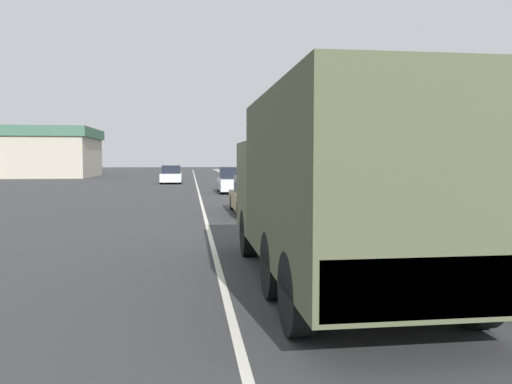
% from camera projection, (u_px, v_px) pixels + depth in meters
% --- Properties ---
extents(ground_plane, '(180.00, 180.00, 0.00)m').
position_uv_depth(ground_plane, '(198.00, 188.00, 35.70)').
color(ground_plane, '#38383A').
extents(lane_centre_stripe, '(0.12, 120.00, 0.00)m').
position_uv_depth(lane_centre_stripe, '(198.00, 188.00, 35.70)').
color(lane_centre_stripe, silver).
rests_on(lane_centre_stripe, ground).
extents(sidewalk_right, '(1.80, 120.00, 0.12)m').
position_uv_depth(sidewalk_right, '(260.00, 187.00, 36.28)').
color(sidewalk_right, '#9E9B93').
rests_on(sidewalk_right, ground).
extents(grass_strip_right, '(7.00, 120.00, 0.02)m').
position_uv_depth(grass_strip_right, '(319.00, 187.00, 36.86)').
color(grass_strip_right, '#4C7538').
rests_on(grass_strip_right, ground).
extents(military_truck, '(2.55, 7.41, 3.07)m').
position_uv_depth(military_truck, '(337.00, 185.00, 8.12)').
color(military_truck, '#545B3D').
rests_on(military_truck, ground).
extents(car_nearest_ahead, '(1.89, 4.51, 1.44)m').
position_uv_depth(car_nearest_ahead, '(258.00, 196.00, 19.17)').
color(car_nearest_ahead, tan).
rests_on(car_nearest_ahead, ground).
extents(car_second_ahead, '(1.83, 4.07, 1.59)m').
position_uv_depth(car_second_ahead, '(233.00, 181.00, 30.92)').
color(car_second_ahead, silver).
rests_on(car_second_ahead, ground).
extents(car_third_ahead, '(1.73, 4.23, 1.53)m').
position_uv_depth(car_third_ahead, '(171.00, 175.00, 42.49)').
color(car_third_ahead, silver).
rests_on(car_third_ahead, ground).
extents(building_distant, '(16.49, 12.24, 5.59)m').
position_uv_depth(building_distant, '(22.00, 152.00, 57.25)').
color(building_distant, '#B2A893').
rests_on(building_distant, ground).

